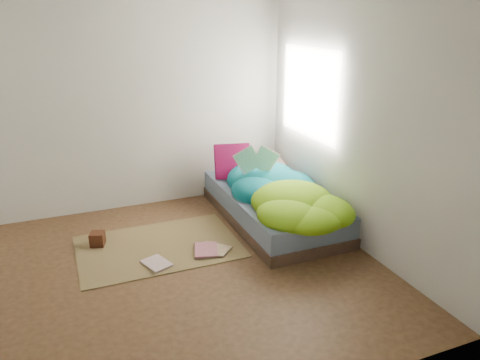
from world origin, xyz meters
The scene contains 12 objects.
ground centered at (0.00, 0.00, 0.00)m, with size 3.50×3.50×0.00m, color #3E2717.
room_walls centered at (0.01, 0.01, 1.63)m, with size 3.54×3.54×2.62m.
bed centered at (1.22, 0.72, 0.17)m, with size 1.00×2.00×0.34m.
duvet centered at (1.22, 0.50, 0.51)m, with size 0.96×1.84×0.34m, color #075571, non-canonical shape.
rug centered at (-0.15, 0.55, 0.01)m, with size 1.60×1.10×0.01m, color brown.
pillow_floral centered at (1.40, 1.51, 0.41)m, with size 0.60×0.38×0.14m, color silver.
pillow_magenta centered at (0.98, 1.36, 0.55)m, with size 0.42×0.13×0.42m, color #51051B.
open_book centered at (1.07, 0.84, 0.80)m, with size 0.41×0.09×0.25m, color #388E2E, non-canonical shape.
wooden_box centered at (-0.72, 0.81, 0.08)m, with size 0.14×0.14×0.14m, color #38190C.
floor_book_a centered at (-0.34, 0.16, 0.02)m, with size 0.20×0.28×0.02m, color beige.
floor_book_b centered at (0.16, 0.29, 0.03)m, with size 0.23×0.30×0.03m, color #B0666C.
floor_book_c centered at (0.27, 0.17, 0.02)m, with size 0.22×0.31×0.02m, color tan.
Camera 1 is at (-0.99, -3.70, 2.27)m, focal length 35.00 mm.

